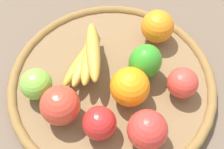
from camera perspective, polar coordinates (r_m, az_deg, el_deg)
The scene contains 11 objects.
ground_plane at distance 0.72m, azimuth -0.00°, elevation -2.29°, with size 2.40×2.40×0.00m, color brown.
basket at distance 0.71m, azimuth -0.00°, elevation -1.59°, with size 0.46×0.46×0.03m.
bell_pepper at distance 0.67m, azimuth 6.00°, elevation 2.25°, with size 0.07×0.07×0.08m, color #319222.
orange_1 at distance 0.64m, azimuth 3.05°, elevation -2.36°, with size 0.08×0.08×0.08m, color orange.
orange_0 at distance 0.74m, azimuth 8.17°, elevation 8.55°, with size 0.08×0.08×0.08m, color orange.
apple_3 at distance 0.67m, azimuth -13.48°, elevation -1.69°, with size 0.07×0.07×0.07m, color #78BA3C.
apple_4 at distance 0.63m, azimuth -9.22°, elevation -5.59°, with size 0.08×0.08×0.08m, color red.
banana_bunch at distance 0.69m, azimuth -4.40°, elevation 3.33°, with size 0.16×0.14×0.07m.
apple_2 at distance 0.67m, azimuth 12.56°, elevation -1.46°, with size 0.07×0.07×0.07m, color #D93E31.
apple_0 at distance 0.60m, azimuth 6.38°, elevation -9.87°, with size 0.08×0.08×0.08m, color red.
apple_1 at distance 0.61m, azimuth -2.29°, elevation -8.73°, with size 0.07×0.07×0.07m, color red.
Camera 1 is at (0.24, 0.28, 0.62)m, focal length 50.86 mm.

